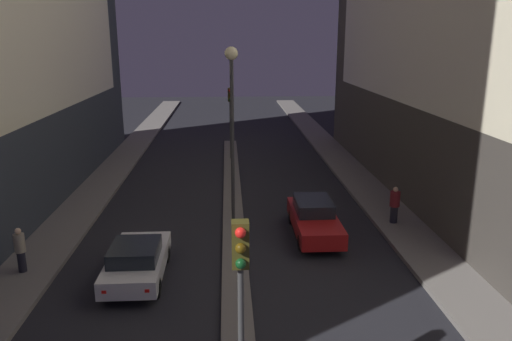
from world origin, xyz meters
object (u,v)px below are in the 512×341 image
at_px(traffic_light_near, 241,286).
at_px(car_right_lane, 314,218).
at_px(traffic_light_mid, 230,107).
at_px(pedestrian_on_right_sidewalk, 395,204).
at_px(pedestrian_on_left_sidewalk, 20,249).
at_px(car_left_lane, 137,260).
at_px(street_lamp, 232,99).

distance_m(traffic_light_near, car_right_lane, 12.00).
xyz_separation_m(traffic_light_mid, pedestrian_on_right_sidewalk, (7.11, -12.77, -2.61)).
height_order(traffic_light_near, traffic_light_mid, same).
height_order(traffic_light_mid, car_right_lane, traffic_light_mid).
bearing_deg(traffic_light_near, pedestrian_on_left_sidewalk, 132.93).
distance_m(car_left_lane, pedestrian_on_right_sidewalk, 11.43).
bearing_deg(traffic_light_mid, pedestrian_on_left_sidewalk, -114.03).
bearing_deg(car_left_lane, car_right_lane, 28.28).
bearing_deg(pedestrian_on_left_sidewalk, car_right_lane, 16.00).
xyz_separation_m(street_lamp, pedestrian_on_right_sidewalk, (7.11, -0.98, -4.57)).
xyz_separation_m(car_right_lane, pedestrian_on_left_sidewalk, (-10.86, -3.11, 0.25)).
bearing_deg(car_left_lane, street_lamp, 58.38).
distance_m(car_right_lane, pedestrian_on_left_sidewalk, 11.30).
bearing_deg(traffic_light_mid, traffic_light_near, -90.00).
xyz_separation_m(traffic_light_mid, street_lamp, (0.00, -11.79, 1.96)).
bearing_deg(pedestrian_on_right_sidewalk, traffic_light_mid, 119.11).
distance_m(traffic_light_near, pedestrian_on_right_sidewalk, 14.21).
bearing_deg(car_right_lane, car_left_lane, -151.72).
bearing_deg(traffic_light_mid, street_lamp, -90.00).
relative_size(traffic_light_near, car_right_lane, 1.01).
bearing_deg(street_lamp, car_right_lane, -28.73).
relative_size(traffic_light_mid, pedestrian_on_left_sidewalk, 2.95).
relative_size(traffic_light_near, car_left_lane, 1.14).
distance_m(car_right_lane, pedestrian_on_right_sidewalk, 3.84).
height_order(traffic_light_mid, pedestrian_on_left_sidewalk, traffic_light_mid).
height_order(street_lamp, pedestrian_on_left_sidewalk, street_lamp).
xyz_separation_m(traffic_light_near, car_right_lane, (3.39, 11.15, -2.87)).
height_order(pedestrian_on_left_sidewalk, pedestrian_on_right_sidewalk, pedestrian_on_right_sidewalk).
relative_size(traffic_light_near, pedestrian_on_left_sidewalk, 2.95).
relative_size(street_lamp, pedestrian_on_left_sidewalk, 4.72).
xyz_separation_m(car_left_lane, pedestrian_on_right_sidewalk, (10.50, 4.52, 0.30)).
xyz_separation_m(car_right_lane, pedestrian_on_right_sidewalk, (3.73, 0.87, 0.26)).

